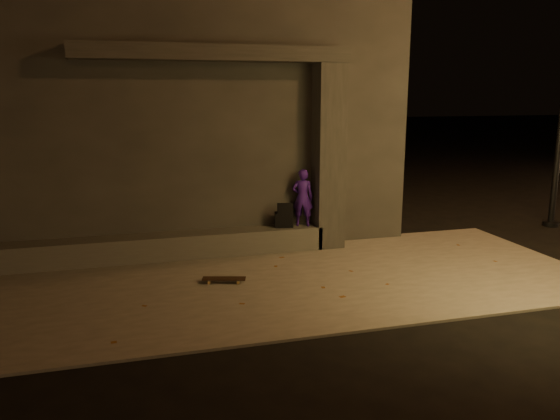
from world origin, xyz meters
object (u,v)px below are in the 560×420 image
object	(u,v)px
backpack	(284,218)
skateboarder	(303,198)
skateboard	(224,279)
column	(329,157)

from	to	relation	value
backpack	skateboarder	bearing A→B (deg)	12.52
skateboarder	backpack	distance (m)	0.55
backpack	skateboard	distance (m)	2.29
backpack	skateboard	size ratio (longest dim) A/B	0.68
column	skateboard	size ratio (longest dim) A/B	4.93
backpack	skateboard	world-z (taller)	backpack
skateboarder	column	bearing A→B (deg)	-160.42
column	skateboarder	bearing A→B (deg)	180.00
column	backpack	distance (m)	1.49
column	backpack	bearing A→B (deg)	180.00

